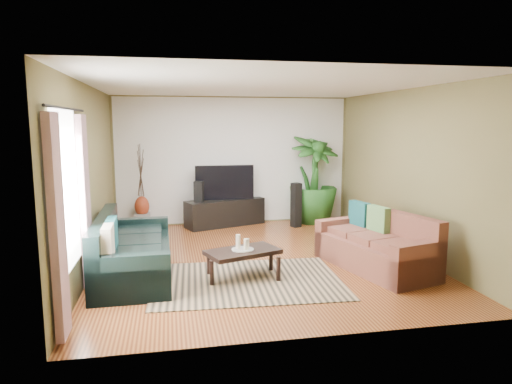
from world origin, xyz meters
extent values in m
plane|color=#975227|center=(0.00, 0.00, 0.00)|extent=(5.50, 5.50, 0.00)
plane|color=white|center=(0.00, 0.00, 2.70)|extent=(5.50, 5.50, 0.00)
plane|color=brown|center=(0.00, 2.75, 1.35)|extent=(5.00, 0.00, 5.00)
plane|color=brown|center=(0.00, -2.75, 1.35)|extent=(5.00, 0.00, 5.00)
plane|color=brown|center=(-2.50, 0.00, 1.35)|extent=(0.00, 5.50, 5.50)
plane|color=brown|center=(2.50, 0.00, 1.35)|extent=(0.00, 5.50, 5.50)
plane|color=white|center=(0.00, 2.74, 1.35)|extent=(4.90, 0.00, 4.90)
plane|color=white|center=(-2.48, -1.60, 1.40)|extent=(0.00, 1.80, 1.80)
cube|color=gray|center=(-2.43, -2.35, 1.15)|extent=(0.08, 0.35, 2.20)
cube|color=gray|center=(-2.43, -0.85, 1.15)|extent=(0.08, 0.35, 2.20)
cylinder|color=black|center=(-2.43, -1.60, 2.30)|extent=(0.03, 1.90, 0.03)
cube|color=black|center=(-1.88, -0.41, 0.42)|extent=(1.02, 2.32, 0.85)
cube|color=brown|center=(1.59, -0.80, 0.42)|extent=(1.32, 2.05, 0.85)
cube|color=#9D805C|center=(-0.35, -1.00, 0.01)|extent=(2.64, 1.93, 0.01)
cube|color=black|center=(-0.39, -0.85, 0.20)|extent=(1.11, 0.84, 0.40)
cylinder|color=#979792|center=(-0.39, -0.85, 0.41)|extent=(0.31, 0.31, 0.01)
cylinder|color=beige|center=(-0.45, -0.82, 0.52)|extent=(0.06, 0.06, 0.20)
cylinder|color=beige|center=(-0.35, -0.89, 0.49)|extent=(0.06, 0.06, 0.15)
cylinder|color=white|center=(-0.32, -0.79, 0.48)|extent=(0.06, 0.06, 0.13)
cube|color=black|center=(-0.23, 2.50, 0.28)|extent=(1.74, 1.03, 0.56)
cube|color=black|center=(-0.23, 2.50, 0.92)|extent=(1.22, 0.07, 0.72)
cube|color=black|center=(-0.78, 2.30, 0.49)|extent=(0.22, 0.24, 0.98)
cube|color=black|center=(1.21, 2.09, 0.46)|extent=(0.22, 0.23, 0.92)
imported|color=#20531B|center=(1.70, 2.50, 0.95)|extent=(1.34, 1.34, 1.90)
cylinder|color=black|center=(1.70, 2.50, 0.14)|extent=(0.35, 0.35, 0.27)
cube|color=gray|center=(-1.92, 2.50, 0.16)|extent=(0.33, 0.33, 0.32)
ellipsoid|color=maroon|center=(-1.92, 2.50, 0.47)|extent=(0.29, 0.29, 0.41)
cube|color=brown|center=(-2.25, 0.41, 0.24)|extent=(0.51, 0.51, 0.48)
camera|label=1|loc=(-1.36, -6.90, 2.14)|focal=32.00mm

